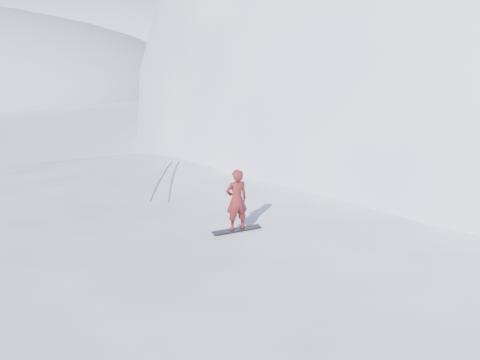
# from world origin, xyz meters

# --- Properties ---
(ground) EXTENTS (400.00, 400.00, 0.00)m
(ground) POSITION_xyz_m (0.00, 0.00, 0.00)
(ground) COLOR white
(ground) RESTS_ON ground
(near_ridge) EXTENTS (36.00, 28.00, 4.80)m
(near_ridge) POSITION_xyz_m (1.00, 3.00, 0.00)
(near_ridge) COLOR white
(near_ridge) RESTS_ON ground
(peak_shoulder) EXTENTS (28.00, 24.00, 18.00)m
(peak_shoulder) POSITION_xyz_m (10.00, 20.00, 0.00)
(peak_shoulder) COLOR white
(peak_shoulder) RESTS_ON ground
(far_ridge_c) EXTENTS (140.00, 90.00, 36.00)m
(far_ridge_c) POSITION_xyz_m (-40.00, 110.00, 0.00)
(far_ridge_c) COLOR white
(far_ridge_c) RESTS_ON ground
(wind_bumps) EXTENTS (16.00, 14.40, 1.00)m
(wind_bumps) POSITION_xyz_m (-0.56, 2.12, 0.00)
(wind_bumps) COLOR white
(wind_bumps) RESTS_ON ground
(snowboard) EXTENTS (1.32, 0.88, 0.02)m
(snowboard) POSITION_xyz_m (1.45, 0.92, 2.41)
(snowboard) COLOR black
(snowboard) RESTS_ON near_ridge
(snowboarder) EXTENTS (0.72, 0.64, 1.66)m
(snowboarder) POSITION_xyz_m (1.45, 0.92, 3.25)
(snowboarder) COLOR maroon
(snowboarder) RESTS_ON snowboard
(board_tracks) EXTENTS (1.48, 5.95, 0.04)m
(board_tracks) POSITION_xyz_m (-1.73, 5.90, 2.42)
(board_tracks) COLOR silver
(board_tracks) RESTS_ON ground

